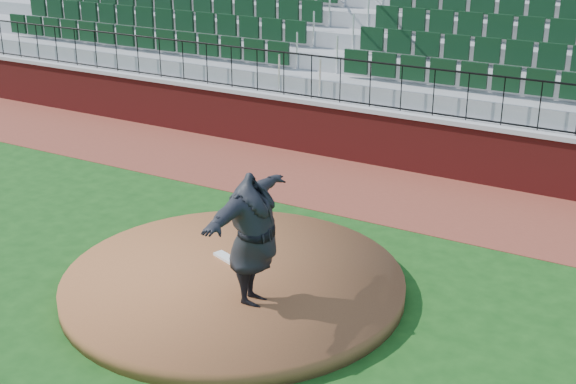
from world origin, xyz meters
name	(u,v)px	position (x,y,z in m)	size (l,w,h in m)	color
ground	(238,304)	(0.00, 0.00, 0.00)	(90.00, 90.00, 0.00)	#144213
warning_track	(383,192)	(0.00, 5.40, 0.01)	(34.00, 3.20, 0.01)	brown
field_wall	(414,144)	(0.00, 7.00, 0.60)	(34.00, 0.35, 1.20)	maroon
wall_cap	(416,115)	(0.00, 7.00, 1.25)	(34.00, 0.45, 0.10)	#B7B7B7
wall_railing	(417,90)	(0.00, 7.00, 1.80)	(34.00, 0.05, 1.00)	black
seating_stands	(460,47)	(0.00, 9.72, 2.30)	(34.00, 5.10, 4.60)	gray
concourse_wall	(496,13)	(0.00, 12.52, 2.75)	(34.00, 0.50, 5.50)	maroon
pitchers_mound	(234,283)	(-0.30, 0.35, 0.12)	(5.26, 5.26, 0.25)	brown
pitching_rubber	(229,259)	(-0.64, 0.74, 0.27)	(0.68, 0.17, 0.05)	white
pitcher	(253,239)	(0.42, -0.19, 1.24)	(2.43, 0.66, 1.97)	black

